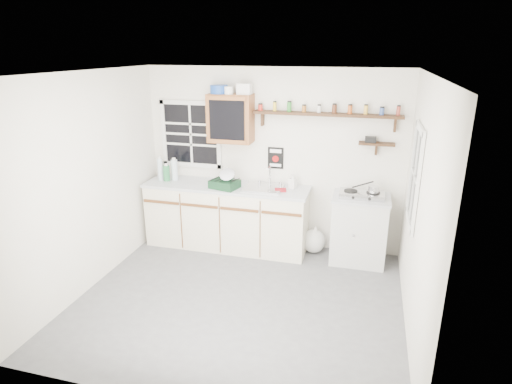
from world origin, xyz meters
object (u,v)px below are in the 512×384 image
spice_shelf (326,114)px  dish_rack (226,182)px  right_cabinet (359,229)px  main_cabinet (227,216)px  hotplate (362,194)px  upper_cabinet (231,118)px

spice_shelf → dish_rack: 1.61m
right_cabinet → spice_shelf: bearing=160.4°
spice_shelf → dish_rack: (-1.27, -0.33, -0.92)m
main_cabinet → right_cabinet: 1.84m
main_cabinet → dish_rack: bearing=-73.8°
main_cabinet → hotplate: size_ratio=4.08×
right_cabinet → upper_cabinet: 2.26m
main_cabinet → right_cabinet: size_ratio=2.54×
spice_shelf → hotplate: size_ratio=3.37×
upper_cabinet → dish_rack: (-0.00, -0.26, -0.82)m
hotplate → dish_rack: bearing=-177.1°
right_cabinet → upper_cabinet: size_ratio=1.40×
upper_cabinet → dish_rack: bearing=-90.1°
dish_rack → right_cabinet: bearing=19.5°
dish_rack → main_cabinet: bearing=121.1°
dish_rack → hotplate: size_ratio=0.75×
right_cabinet → upper_cabinet: upper_cabinet is taller
dish_rack → hotplate: bearing=18.9°
upper_cabinet → spice_shelf: upper_cabinet is taller
upper_cabinet → spice_shelf: bearing=3.1°
upper_cabinet → dish_rack: 0.86m
main_cabinet → dish_rack: (0.03, -0.12, 0.55)m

